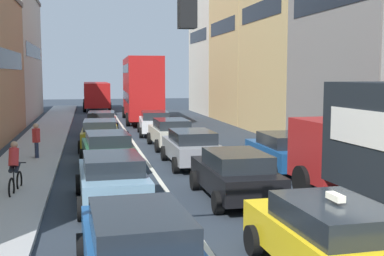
{
  "coord_description": "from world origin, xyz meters",
  "views": [
    {
      "loc": [
        -4.17,
        -7.77,
        3.79
      ],
      "look_at": [
        0.0,
        12.0,
        1.6
      ],
      "focal_mm": 46.52,
      "sensor_mm": 36.0,
      "label": 1
    }
  ],
  "objects_px": {
    "bus_far_queue_secondary": "(96,93)",
    "cyclist_on_sidewalk": "(15,169)",
    "traffic_light_pole": "(68,73)",
    "hatchback_centre_lane_third": "(192,147)",
    "sedan_left_lane_third": "(107,149)",
    "sedan_right_lane_behind_truck": "(284,151)",
    "sedan_centre_lane_fifth": "(155,122)",
    "pedestrian_near_kerb": "(36,139)",
    "sedan_left_lane_front": "(139,248)",
    "coupe_centre_lane_fourth": "(171,132)",
    "sedan_left_lane_fourth": "(100,133)",
    "sedan_centre_lane_second": "(235,174)",
    "taxi_centre_lane_front": "(330,238)",
    "bus_mid_queue_primary": "(142,86)",
    "sedan_left_lane_fifth": "(102,123)",
    "wagon_left_lane_second": "(112,178)"
  },
  "relations": [
    {
      "from": "bus_far_queue_secondary",
      "to": "cyclist_on_sidewalk",
      "type": "height_order",
      "value": "bus_far_queue_secondary"
    },
    {
      "from": "traffic_light_pole",
      "to": "hatchback_centre_lane_third",
      "type": "xyz_separation_m",
      "value": [
        4.46,
        11.85,
        -3.02
      ]
    },
    {
      "from": "sedan_left_lane_third",
      "to": "cyclist_on_sidewalk",
      "type": "bearing_deg",
      "value": 139.06
    },
    {
      "from": "sedan_right_lane_behind_truck",
      "to": "hatchback_centre_lane_third",
      "type": "bearing_deg",
      "value": 61.85
    },
    {
      "from": "sedan_centre_lane_fifth",
      "to": "pedestrian_near_kerb",
      "type": "height_order",
      "value": "pedestrian_near_kerb"
    },
    {
      "from": "sedan_left_lane_front",
      "to": "pedestrian_near_kerb",
      "type": "bearing_deg",
      "value": 9.7
    },
    {
      "from": "traffic_light_pole",
      "to": "hatchback_centre_lane_third",
      "type": "bearing_deg",
      "value": 69.37
    },
    {
      "from": "sedan_left_lane_front",
      "to": "sedan_right_lane_behind_truck",
      "type": "bearing_deg",
      "value": -36.85
    },
    {
      "from": "coupe_centre_lane_fourth",
      "to": "sedan_left_lane_fourth",
      "type": "xyz_separation_m",
      "value": [
        -3.6,
        0.31,
        0.0
      ]
    },
    {
      "from": "sedan_centre_lane_second",
      "to": "bus_far_queue_secondary",
      "type": "bearing_deg",
      "value": 4.61
    },
    {
      "from": "taxi_centre_lane_front",
      "to": "bus_mid_queue_primary",
      "type": "height_order",
      "value": "bus_mid_queue_primary"
    },
    {
      "from": "sedan_right_lane_behind_truck",
      "to": "bus_far_queue_secondary",
      "type": "distance_m",
      "value": 36.52
    },
    {
      "from": "sedan_left_lane_front",
      "to": "hatchback_centre_lane_third",
      "type": "bearing_deg",
      "value": -18.63
    },
    {
      "from": "sedan_left_lane_fifth",
      "to": "bus_mid_queue_primary",
      "type": "relative_size",
      "value": 0.41
    },
    {
      "from": "taxi_centre_lane_front",
      "to": "sedan_left_lane_fourth",
      "type": "height_order",
      "value": "taxi_centre_lane_front"
    },
    {
      "from": "sedan_left_lane_fourth",
      "to": "bus_far_queue_secondary",
      "type": "height_order",
      "value": "bus_far_queue_secondary"
    },
    {
      "from": "sedan_left_lane_front",
      "to": "cyclist_on_sidewalk",
      "type": "relative_size",
      "value": 2.53
    },
    {
      "from": "taxi_centre_lane_front",
      "to": "cyclist_on_sidewalk",
      "type": "xyz_separation_m",
      "value": [
        -6.58,
        7.91,
        0.05
      ]
    },
    {
      "from": "traffic_light_pole",
      "to": "bus_far_queue_secondary",
      "type": "xyz_separation_m",
      "value": [
        1.23,
        45.94,
        -2.06
      ]
    },
    {
      "from": "wagon_left_lane_second",
      "to": "sedan_left_lane_fifth",
      "type": "height_order",
      "value": "same"
    },
    {
      "from": "wagon_left_lane_second",
      "to": "bus_mid_queue_primary",
      "type": "xyz_separation_m",
      "value": [
        3.57,
        25.14,
        2.03
      ]
    },
    {
      "from": "coupe_centre_lane_fourth",
      "to": "sedan_right_lane_behind_truck",
      "type": "bearing_deg",
      "value": -155.67
    },
    {
      "from": "sedan_centre_lane_second",
      "to": "bus_far_queue_secondary",
      "type": "height_order",
      "value": "bus_far_queue_secondary"
    },
    {
      "from": "coupe_centre_lane_fourth",
      "to": "bus_mid_queue_primary",
      "type": "height_order",
      "value": "bus_mid_queue_primary"
    },
    {
      "from": "sedan_left_lane_fifth",
      "to": "hatchback_centre_lane_third",
      "type": "bearing_deg",
      "value": -160.43
    },
    {
      "from": "taxi_centre_lane_front",
      "to": "cyclist_on_sidewalk",
      "type": "distance_m",
      "value": 10.28
    },
    {
      "from": "bus_mid_queue_primary",
      "to": "sedan_left_lane_third",
      "type": "bearing_deg",
      "value": 171.75
    },
    {
      "from": "taxi_centre_lane_front",
      "to": "coupe_centre_lane_fourth",
      "type": "relative_size",
      "value": 1.01
    },
    {
      "from": "sedan_centre_lane_second",
      "to": "bus_far_queue_secondary",
      "type": "xyz_separation_m",
      "value": [
        -3.37,
        39.83,
        0.96
      ]
    },
    {
      "from": "wagon_left_lane_second",
      "to": "coupe_centre_lane_fourth",
      "type": "bearing_deg",
      "value": -19.98
    },
    {
      "from": "coupe_centre_lane_fourth",
      "to": "sedan_left_lane_fourth",
      "type": "bearing_deg",
      "value": 84.43
    },
    {
      "from": "wagon_left_lane_second",
      "to": "sedan_left_lane_fourth",
      "type": "height_order",
      "value": "same"
    },
    {
      "from": "sedan_left_lane_fifth",
      "to": "sedan_centre_lane_fifth",
      "type": "bearing_deg",
      "value": -94.56
    },
    {
      "from": "sedan_left_lane_front",
      "to": "wagon_left_lane_second",
      "type": "height_order",
      "value": "same"
    },
    {
      "from": "traffic_light_pole",
      "to": "sedan_left_lane_front",
      "type": "distance_m",
      "value": 3.22
    },
    {
      "from": "bus_mid_queue_primary",
      "to": "bus_far_queue_secondary",
      "type": "bearing_deg",
      "value": 14.6
    },
    {
      "from": "cyclist_on_sidewalk",
      "to": "taxi_centre_lane_front",
      "type": "bearing_deg",
      "value": -135.02
    },
    {
      "from": "sedan_left_lane_front",
      "to": "bus_far_queue_secondary",
      "type": "distance_m",
      "value": 45.66
    },
    {
      "from": "sedan_left_lane_third",
      "to": "sedan_centre_lane_fifth",
      "type": "xyz_separation_m",
      "value": [
        3.37,
        10.8,
        0.0
      ]
    },
    {
      "from": "taxi_centre_lane_front",
      "to": "bus_far_queue_secondary",
      "type": "relative_size",
      "value": 0.41
    },
    {
      "from": "coupe_centre_lane_fourth",
      "to": "cyclist_on_sidewalk",
      "type": "bearing_deg",
      "value": 144.07
    },
    {
      "from": "bus_mid_queue_primary",
      "to": "hatchback_centre_lane_third",
      "type": "bearing_deg",
      "value": -178.26
    },
    {
      "from": "sedan_centre_lane_fifth",
      "to": "pedestrian_near_kerb",
      "type": "distance_m",
      "value": 10.35
    },
    {
      "from": "sedan_centre_lane_fifth",
      "to": "cyclist_on_sidewalk",
      "type": "xyz_separation_m",
      "value": [
        -6.37,
        -14.69,
        0.05
      ]
    },
    {
      "from": "sedan_left_lane_fourth",
      "to": "wagon_left_lane_second",
      "type": "bearing_deg",
      "value": -177.7
    },
    {
      "from": "sedan_right_lane_behind_truck",
      "to": "bus_mid_queue_primary",
      "type": "relative_size",
      "value": 0.41
    },
    {
      "from": "pedestrian_near_kerb",
      "to": "sedan_left_lane_fourth",
      "type": "bearing_deg",
      "value": -143.53
    },
    {
      "from": "taxi_centre_lane_front",
      "to": "sedan_left_lane_fifth",
      "type": "bearing_deg",
      "value": 6.83
    },
    {
      "from": "sedan_left_lane_front",
      "to": "bus_far_queue_secondary",
      "type": "height_order",
      "value": "bus_far_queue_secondary"
    },
    {
      "from": "bus_far_queue_secondary",
      "to": "pedestrian_near_kerb",
      "type": "bearing_deg",
      "value": 174.18
    }
  ]
}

